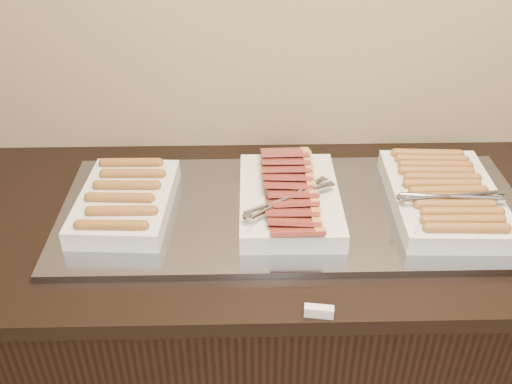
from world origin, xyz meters
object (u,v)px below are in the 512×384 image
warming_tray (294,211)px  dish_left (126,200)px  counter (285,333)px  dish_right (444,195)px  dish_center (289,197)px

warming_tray → dish_left: 0.43m
counter → warming_tray: size_ratio=1.72×
dish_right → dish_center: bearing=-177.9°
warming_tray → dish_right: bearing=-0.5°
warming_tray → dish_center: dish_center is taller
dish_right → counter: bearing=-178.5°
warming_tray → dish_right: size_ratio=2.93×
warming_tray → dish_left: size_ratio=3.40×
counter → dish_left: size_ratio=5.84×
dish_center → dish_right: dish_center is taller
warming_tray → dish_center: bearing=-165.2°
counter → dish_left: bearing=-180.0°
counter → dish_center: (-0.00, -0.00, 0.50)m
warming_tray → dish_center: (-0.01, -0.00, 0.04)m
counter → dish_right: 0.64m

